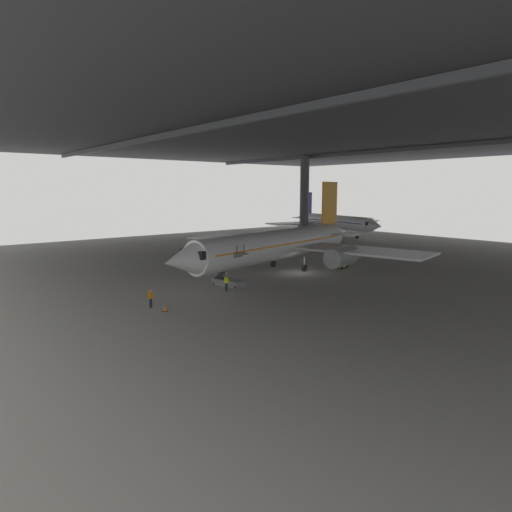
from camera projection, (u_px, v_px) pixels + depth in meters
name	position (u px, v px, depth m)	size (l,w,h in m)	color
ground_plane	(299.00, 273.00, 55.20)	(110.00, 110.00, 0.00)	gray
hangar_structure	(370.00, 133.00, 61.21)	(121.00, 99.00, 18.84)	#4C4F54
airplane_main	(279.00, 245.00, 55.67)	(35.92, 36.64, 11.53)	white
boarding_stairs	(229.00, 279.00, 47.81)	(4.41, 2.27, 4.67)	slate
crew_worker_near_nose	(150.00, 297.00, 38.80)	(0.34, 0.51, 1.68)	#232838
crew_worker_by_stairs	(226.00, 282.00, 45.14)	(0.53, 0.31, 1.70)	#232838
airplane_distant	(333.00, 222.00, 100.70)	(30.24, 29.59, 9.78)	white
traffic_cone_orange	(165.00, 308.00, 37.73)	(0.36, 0.36, 0.60)	black
baggage_tug	(341.00, 264.00, 58.60)	(1.75, 2.43, 0.90)	yellow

